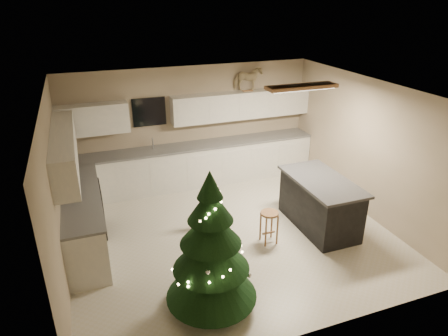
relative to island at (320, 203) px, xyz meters
The scene contains 8 objects.
ground_plane 1.72m from the island, 169.12° to the left, with size 5.50×5.50×0.00m, color beige.
room_shell 2.06m from the island, 168.90° to the left, with size 5.52×5.02×2.61m.
cabinetry 3.21m from the island, 142.24° to the left, with size 5.50×3.20×2.00m.
island is the anchor object (origin of this frame).
bar_stool 1.11m from the island, behind, with size 0.31×0.31×0.59m.
christmas_tree 2.85m from the island, 152.91° to the right, with size 1.29×1.25×2.06m.
toddler 1.99m from the island, 162.26° to the left, with size 0.28×0.18×0.77m, color black.
rocking_horse 3.21m from the island, 97.28° to the left, with size 0.64×0.37×0.53m.
Camera 1 is at (-2.23, -5.72, 4.00)m, focal length 32.00 mm.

